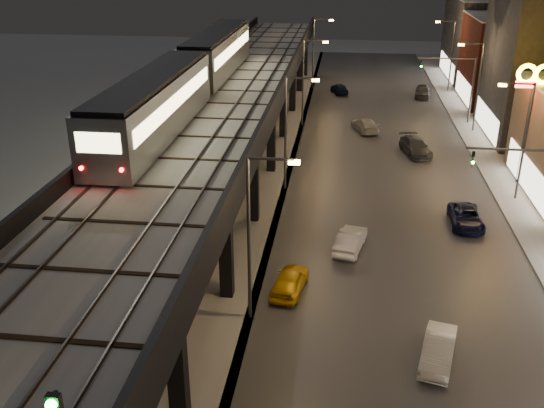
{
  "coord_description": "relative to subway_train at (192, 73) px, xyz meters",
  "views": [
    {
      "loc": [
        3.69,
        -13.5,
        18.32
      ],
      "look_at": [
        0.01,
        16.63,
        5.0
      ],
      "focal_mm": 40.0,
      "sensor_mm": 36.0,
      "label": 1
    }
  ],
  "objects": [
    {
      "name": "streetlight_left_1",
      "position": [
        8.07,
        -20.67,
        -3.27
      ],
      "size": [
        2.57,
        0.28,
        9.0
      ],
      "color": "#38383A",
      "rests_on": "ground"
    },
    {
      "name": "viaduct_trackbed",
      "position": [
        2.49,
        -1.7,
        -2.12
      ],
      "size": [
        8.4,
        100.0,
        0.32
      ],
      "color": "#B2B7C1",
      "rests_on": "elevated_viaduct"
    },
    {
      "name": "sidewalk_right",
      "position": [
        26.0,
        1.33,
        -8.44
      ],
      "size": [
        4.0,
        120.0,
        0.14
      ],
      "primitive_type": "cube",
      "color": "#9FA1A8",
      "rests_on": "ground"
    },
    {
      "name": "car_onc_silver",
      "position": [
        17.1,
        -23.27,
        -7.86
      ],
      "size": [
        2.27,
        4.16,
        1.3
      ],
      "primitive_type": "imported",
      "rotation": [
        0.0,
        0.0,
        -0.24
      ],
      "color": "white",
      "rests_on": "ground"
    },
    {
      "name": "traffic_light_rig_a",
      "position": [
        24.34,
        -11.67,
        -4.01
      ],
      "size": [
        6.1,
        0.34,
        7.0
      ],
      "color": "#38383A",
      "rests_on": "ground"
    },
    {
      "name": "car_onc_white",
      "position": [
        18.87,
        7.15,
        -7.79
      ],
      "size": [
        3.11,
        5.29,
        1.44
      ],
      "primitive_type": "imported",
      "rotation": [
        0.0,
        0.0,
        0.23
      ],
      "color": "#3F4146",
      "rests_on": "ground"
    },
    {
      "name": "car_taxi",
      "position": [
        9.63,
        -17.9,
        -7.84
      ],
      "size": [
        2.15,
        4.14,
        1.35
      ],
      "primitive_type": "imported",
      "rotation": [
        0.0,
        0.0,
        2.99
      ],
      "color": "gold",
      "rests_on": "ground"
    },
    {
      "name": "streetlight_left_3",
      "position": [
        8.07,
        15.33,
        -3.27
      ],
      "size": [
        2.57,
        0.28,
        9.0
      ],
      "color": "#38383A",
      "rests_on": "ground"
    },
    {
      "name": "streetlight_left_2",
      "position": [
        8.07,
        -2.67,
        -3.27
      ],
      "size": [
        2.57,
        0.28,
        9.0
      ],
      "color": "#38383A",
      "rests_on": "ground"
    },
    {
      "name": "car_near_white",
      "position": [
        12.98,
        -12.45,
        -7.82
      ],
      "size": [
        2.28,
        4.37,
        1.37
      ],
      "primitive_type": "imported",
      "rotation": [
        0.0,
        0.0,
        2.93
      ],
      "color": "silver",
      "rests_on": "ground"
    },
    {
      "name": "elevated_viaduct",
      "position": [
        2.5,
        -1.83,
        -2.89
      ],
      "size": [
        9.0,
        100.0,
        6.3
      ],
      "color": "black",
      "rests_on": "ground"
    },
    {
      "name": "car_onc_dark",
      "position": [
        20.92,
        -7.93,
        -7.88
      ],
      "size": [
        2.14,
        4.55,
        1.26
      ],
      "primitive_type": "imported",
      "rotation": [
        0.0,
        0.0,
        -0.01
      ],
      "color": "black",
      "rests_on": "ground"
    },
    {
      "name": "viaduct_parapet_far",
      "position": [
        -1.85,
        -1.67,
        -1.66
      ],
      "size": [
        0.3,
        100.0,
        1.1
      ],
      "primitive_type": "cube",
      "color": "black",
      "rests_on": "elevated_viaduct"
    },
    {
      "name": "road_surface",
      "position": [
        16.0,
        1.33,
        -8.48
      ],
      "size": [
        17.0,
        120.0,
        0.06
      ],
      "primitive_type": "cube",
      "color": "#46474D",
      "rests_on": "ground"
    },
    {
      "name": "viaduct_parapet_streetside",
      "position": [
        6.85,
        -1.67,
        -1.66
      ],
      "size": [
        0.3,
        100.0,
        1.1
      ],
      "primitive_type": "cube",
      "color": "black",
      "rests_on": "elevated_viaduct"
    },
    {
      "name": "sign_mcdonalds",
      "position": [
        26.5,
        0.94,
        -0.68
      ],
      "size": [
        2.87,
        0.43,
        9.68
      ],
      "color": "#38383A",
      "rests_on": "ground"
    },
    {
      "name": "subway_train",
      "position": [
        0.0,
        0.0,
        0.0
      ],
      "size": [
        3.18,
        38.96,
        3.81
      ],
      "color": "gray",
      "rests_on": "viaduct_trackbed"
    },
    {
      "name": "streetlight_right_4",
      "position": [
        25.23,
        33.33,
        -3.27
      ],
      "size": [
        2.56,
        0.28,
        9.0
      ],
      "color": "#38383A",
      "rests_on": "ground"
    },
    {
      "name": "traffic_light_rig_b",
      "position": [
        24.34,
        18.33,
        -4.01
      ],
      "size": [
        6.1,
        0.34,
        7.0
      ],
      "color": "#38383A",
      "rests_on": "ground"
    },
    {
      "name": "streetlight_right_2",
      "position": [
        25.23,
        -2.67,
        -3.27
      ],
      "size": [
        2.56,
        0.28,
        9.0
      ],
      "color": "#38383A",
      "rests_on": "ground"
    },
    {
      "name": "car_onc_red",
      "position": [
        21.84,
        29.71,
        -7.76
      ],
      "size": [
        2.31,
        4.6,
        1.51
      ],
      "primitive_type": "imported",
      "rotation": [
        0.0,
        0.0,
        -0.12
      ],
      "color": "#414244",
      "rests_on": "ground"
    },
    {
      "name": "under_viaduct_pavement",
      "position": [
        2.5,
        1.33,
        -8.48
      ],
      "size": [
        11.0,
        120.0,
        0.06
      ],
      "primitive_type": "cube",
      "color": "#9FA1A8",
      "rests_on": "ground"
    },
    {
      "name": "streetlight_left_4",
      "position": [
        8.07,
        33.33,
        -3.27
      ],
      "size": [
        2.57,
        0.28,
        9.0
      ],
      "color": "#38383A",
      "rests_on": "ground"
    },
    {
      "name": "streetlight_right_3",
      "position": [
        25.23,
        15.33,
        -3.27
      ],
      "size": [
        2.56,
        0.28,
        9.0
      ],
      "color": "#38383A",
      "rests_on": "ground"
    },
    {
      "name": "car_far_white",
      "position": [
        11.44,
        30.34,
        -7.85
      ],
      "size": [
        2.61,
        4.16,
        1.32
      ],
      "primitive_type": "imported",
      "rotation": [
        0.0,
        0.0,
        3.43
      ],
      "color": "black",
      "rests_on": "ground"
    },
    {
      "name": "car_mid_dark",
      "position": [
        14.4,
        13.96,
        -7.84
      ],
      "size": [
        3.21,
        4.98,
        1.34
      ],
      "primitive_type": "imported",
      "rotation": [
        0.0,
        0.0,
        3.45
      ],
      "color": "silver",
      "rests_on": "ground"
    },
    {
      "name": "building_f",
      "position": [
        32.49,
        42.33,
        -2.93
      ],
      "size": [
        12.2,
        16.2,
        11.16
      ],
      "color": "#2E2E32",
      "rests_on": "ground"
    },
    {
      "name": "building_e",
      "position": [
        32.49,
        28.33,
        -3.43
      ],
      "size": [
        12.2,
        12.2,
        10.16
      ],
      "color": "#4B1713",
      "rests_on": "ground"
    }
  ]
}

